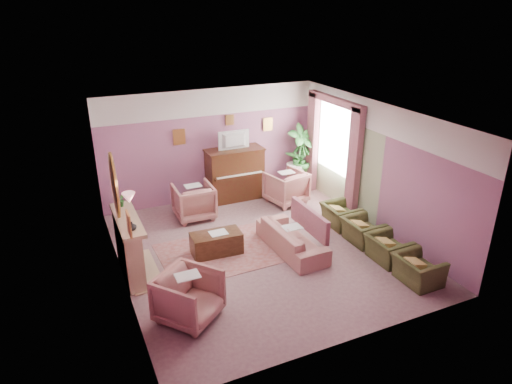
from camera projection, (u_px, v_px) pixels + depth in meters
name	position (u px, v px, depth m)	size (l,w,h in m)	color
floor	(261.00, 250.00, 9.37)	(5.50, 6.00, 0.01)	#825E62
ceiling	(262.00, 116.00, 8.28)	(5.50, 6.00, 0.01)	silver
wall_back	(211.00, 145.00, 11.34)	(5.50, 0.02, 2.80)	#815579
wall_front	(353.00, 262.00, 6.31)	(5.50, 0.02, 2.80)	#815579
wall_left	(116.00, 212.00, 7.78)	(0.02, 6.00, 2.80)	#815579
wall_right	(377.00, 167.00, 9.87)	(0.02, 6.00, 2.80)	#815579
picture_rail_band	(209.00, 102.00, 10.92)	(5.50, 0.01, 0.65)	white
stripe_panel	(341.00, 163.00, 11.08)	(0.01, 3.00, 2.15)	#A2B185
fireplace_surround	(129.00, 248.00, 8.34)	(0.30, 1.40, 1.10)	tan
fireplace_inset	(135.00, 254.00, 8.44)	(0.18, 0.72, 0.68)	black
fire_ember	(138.00, 262.00, 8.52)	(0.06, 0.54, 0.10)	orange
mantel_shelf	(127.00, 220.00, 8.13)	(0.40, 1.55, 0.07)	tan
hearth	(143.00, 271.00, 8.63)	(0.55, 1.50, 0.02)	tan
mirror_frame	(114.00, 186.00, 7.81)	(0.04, 0.72, 1.20)	#BD8A3F
mirror_glass	(116.00, 186.00, 7.82)	(0.01, 0.60, 1.06)	silver
sconce_shade	(129.00, 198.00, 6.89)	(0.20, 0.20, 0.16)	#FFA6A2
piano	(235.00, 175.00, 11.56)	(1.40, 0.60, 1.30)	#3F2011
piano_keyshelf	(240.00, 177.00, 11.24)	(1.30, 0.12, 0.06)	#3F2011
piano_keys	(240.00, 175.00, 11.22)	(1.20, 0.08, 0.02)	white
piano_top	(234.00, 150.00, 11.30)	(1.45, 0.65, 0.04)	#3F2011
television	(235.00, 139.00, 11.14)	(0.80, 0.12, 0.48)	black
print_back_left	(179.00, 137.00, 10.88)	(0.30, 0.03, 0.38)	#BD8A3F
print_back_right	(268.00, 124.00, 11.75)	(0.26, 0.03, 0.34)	#BD8A3F
print_back_mid	(230.00, 120.00, 11.27)	(0.22, 0.03, 0.26)	#BD8A3F
print_left_wall	(129.00, 224.00, 6.67)	(0.03, 0.28, 0.36)	#BD8A3F
window_blind	(336.00, 136.00, 11.03)	(0.03, 1.40, 1.80)	silver
curtain_left	(354.00, 163.00, 10.39)	(0.16, 0.34, 2.60)	#884A57
curtain_right	(312.00, 142.00, 11.93)	(0.16, 0.34, 2.60)	#884A57
pelmet	(335.00, 101.00, 10.67)	(0.16, 2.20, 0.16)	#884A57
mantel_plant	(121.00, 200.00, 8.53)	(0.16, 0.16, 0.28)	#338234
mantel_vase	(132.00, 226.00, 7.67)	(0.16, 0.16, 0.16)	white
area_rug	(223.00, 252.00, 9.28)	(2.50, 1.80, 0.01)	#945855
coffee_table	(216.00, 243.00, 9.16)	(1.00, 0.50, 0.45)	#3E2413
table_paper	(218.00, 233.00, 9.09)	(0.35, 0.28, 0.01)	white
sofa	(292.00, 234.00, 9.22)	(0.61, 1.83, 0.74)	tan
sofa_throw	(309.00, 220.00, 9.29)	(0.09, 1.39, 0.51)	#884A57
floral_armchair_left	(194.00, 200.00, 10.60)	(0.87, 0.87, 0.91)	tan
floral_armchair_right	(286.00, 186.00, 11.40)	(0.87, 0.87, 0.91)	tan
floral_armchair_front	(189.00, 295.00, 7.19)	(0.87, 0.87, 0.91)	tan
olive_chair_a	(418.00, 266.00, 8.17)	(0.56, 0.79, 0.69)	#414522
olive_chair_b	(388.00, 245.00, 8.86)	(0.56, 0.79, 0.69)	#414522
olive_chair_c	(363.00, 227.00, 9.55)	(0.56, 0.79, 0.69)	#414522
olive_chair_d	(341.00, 212.00, 10.24)	(0.56, 0.79, 0.69)	#414522
side_table	(296.00, 176.00, 12.31)	(0.52, 0.52, 0.70)	white
side_plant_big	(297.00, 158.00, 12.10)	(0.30, 0.30, 0.34)	#338234
side_plant_small	(302.00, 159.00, 12.08)	(0.16, 0.16, 0.28)	#338234
palm_pot	(300.00, 183.00, 12.35)	(0.34, 0.34, 0.34)	brown
palm_plant	(301.00, 151.00, 12.00)	(0.76, 0.76, 1.44)	#338234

